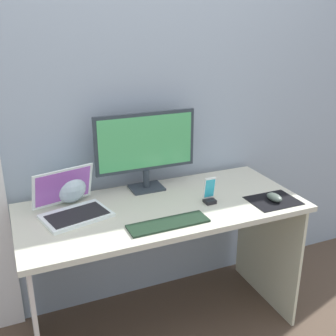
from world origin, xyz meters
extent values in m
plane|color=brown|center=(0.00, 0.00, 0.00)|extent=(8.00, 8.00, 0.00)
cube|color=#96A6B4|center=(0.00, 0.38, 1.25)|extent=(6.00, 0.04, 2.50)
cube|color=beige|center=(0.00, 0.00, 0.74)|extent=(1.44, 0.64, 0.03)
cube|color=beige|center=(-0.68, 0.00, 0.36)|extent=(0.02, 0.60, 0.73)
cube|color=beige|center=(0.68, 0.00, 0.36)|extent=(0.02, 0.60, 0.73)
cube|color=#2C353C|center=(0.00, 0.23, 0.76)|extent=(0.18, 0.14, 0.01)
cylinder|color=#2C353C|center=(0.00, 0.23, 0.82)|extent=(0.04, 0.04, 0.10)
cube|color=#2C353C|center=(0.00, 0.23, 1.03)|extent=(0.56, 0.02, 0.32)
cube|color=#4CB266|center=(0.00, 0.22, 1.03)|extent=(0.52, 0.00, 0.28)
cube|color=white|center=(-0.43, 0.04, 0.77)|extent=(0.35, 0.28, 0.02)
cube|color=black|center=(-0.43, 0.03, 0.78)|extent=(0.30, 0.22, 0.00)
cube|color=white|center=(-0.46, 0.17, 0.87)|extent=(0.32, 0.14, 0.20)
cube|color=#A559BF|center=(-0.46, 0.17, 0.87)|extent=(0.29, 0.12, 0.17)
sphere|color=silver|center=(-0.42, 0.24, 0.84)|extent=(0.18, 0.18, 0.18)
cube|color=black|center=(-0.05, -0.20, 0.76)|extent=(0.38, 0.12, 0.01)
cube|color=black|center=(0.55, -0.18, 0.76)|extent=(0.25, 0.20, 0.00)
ellipsoid|color=#48554A|center=(0.56, -0.18, 0.78)|extent=(0.06, 0.10, 0.04)
cube|color=black|center=(0.24, -0.07, 0.77)|extent=(0.05, 0.05, 0.02)
cube|color=white|center=(0.24, -0.06, 0.84)|extent=(0.06, 0.03, 0.12)
cube|color=#26A5BF|center=(0.24, -0.06, 0.84)|extent=(0.05, 0.02, 0.10)
camera|label=1|loc=(-0.70, -1.73, 1.66)|focal=43.44mm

